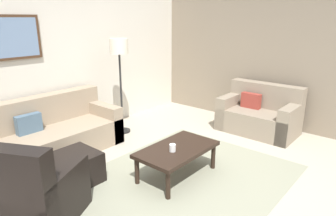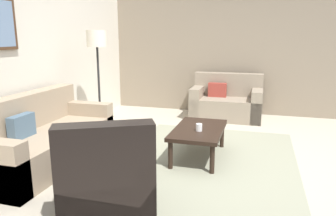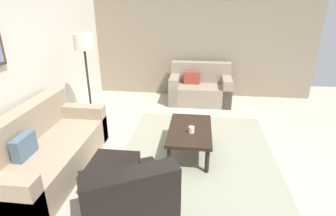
# 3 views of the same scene
# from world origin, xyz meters

# --- Properties ---
(ground_plane) EXTENTS (8.00, 8.00, 0.00)m
(ground_plane) POSITION_xyz_m (0.00, 0.00, 0.00)
(ground_plane) COLOR #B2A893
(rear_partition) EXTENTS (6.00, 0.12, 2.80)m
(rear_partition) POSITION_xyz_m (0.00, 2.60, 1.40)
(rear_partition) COLOR silver
(rear_partition) RESTS_ON ground_plane
(stone_feature_panel) EXTENTS (0.12, 5.20, 2.80)m
(stone_feature_panel) POSITION_xyz_m (3.00, 0.00, 1.40)
(stone_feature_panel) COLOR gray
(stone_feature_panel) RESTS_ON ground_plane
(area_rug) EXTENTS (3.17, 2.30, 0.01)m
(area_rug) POSITION_xyz_m (0.00, 0.00, 0.00)
(area_rug) COLOR gray
(area_rug) RESTS_ON ground_plane
(couch_main) EXTENTS (2.10, 0.91, 0.88)m
(couch_main) POSITION_xyz_m (-0.58, 2.10, 0.30)
(couch_main) COLOR gray
(couch_main) RESTS_ON ground_plane
(couch_loveseat) EXTENTS (0.82, 1.36, 0.88)m
(couch_loveseat) POSITION_xyz_m (2.48, 0.00, 0.30)
(couch_loveseat) COLOR gray
(couch_loveseat) RESTS_ON ground_plane
(armchair_leather) EXTENTS (1.08, 1.08, 0.95)m
(armchair_leather) POSITION_xyz_m (-1.55, 0.64, 0.31)
(armchair_leather) COLOR black
(armchair_leather) RESTS_ON ground_plane
(ottoman) EXTENTS (0.56, 0.56, 0.40)m
(ottoman) POSITION_xyz_m (-0.81, 1.03, 0.20)
(ottoman) COLOR black
(ottoman) RESTS_ON ground_plane
(coffee_table) EXTENTS (1.10, 0.64, 0.41)m
(coffee_table) POSITION_xyz_m (0.17, 0.13, 0.36)
(coffee_table) COLOR black
(coffee_table) RESTS_ON ground_plane
(cup) EXTENTS (0.08, 0.08, 0.10)m
(cup) POSITION_xyz_m (0.04, 0.11, 0.46)
(cup) COLOR white
(cup) RESTS_ON coffee_table
(lamp_standing) EXTENTS (0.32, 0.32, 1.71)m
(lamp_standing) POSITION_xyz_m (0.78, 1.92, 1.41)
(lamp_standing) COLOR black
(lamp_standing) RESTS_ON ground_plane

